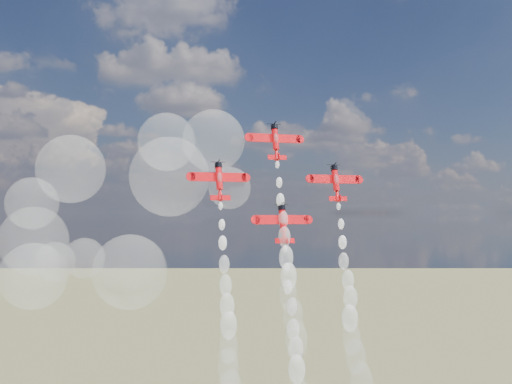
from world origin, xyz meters
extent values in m
cylinder|color=red|center=(-5.66, 11.30, 111.47)|extent=(1.57, 3.05, 6.05)
cylinder|color=black|center=(-5.66, 12.12, 114.51)|extent=(1.80, 2.03, 1.56)
cube|color=red|center=(-5.66, 11.76, 111.69)|extent=(13.71, 0.83, 2.23)
cube|color=white|center=(-9.36, 11.89, 111.66)|extent=(5.39, 0.19, 0.61)
cube|color=white|center=(-1.95, 11.89, 111.66)|extent=(5.39, 0.19, 0.61)
cube|color=red|center=(-5.66, 9.81, 106.64)|extent=(4.94, 0.45, 1.23)
cube|color=red|center=(-5.66, 8.93, 106.64)|extent=(0.16, 2.23, 1.91)
ellipsoid|color=silver|center=(-5.66, 10.67, 111.52)|extent=(1.24, 1.79, 2.98)
cone|color=red|center=(-5.66, 10.15, 107.47)|extent=(1.57, 2.29, 3.23)
cylinder|color=red|center=(-20.97, 8.48, 101.13)|extent=(1.57, 3.05, 6.05)
cylinder|color=black|center=(-20.97, 9.31, 104.16)|extent=(1.80, 2.03, 1.56)
cube|color=red|center=(-20.97, 8.95, 101.35)|extent=(13.71, 0.83, 2.23)
cube|color=white|center=(-24.68, 9.08, 101.31)|extent=(5.39, 0.19, 0.61)
cube|color=white|center=(-17.27, 9.08, 101.31)|extent=(5.39, 0.19, 0.61)
cube|color=red|center=(-20.97, 6.99, 96.29)|extent=(4.94, 0.45, 1.23)
cube|color=red|center=(-20.97, 6.12, 96.29)|extent=(0.16, 2.23, 1.91)
ellipsoid|color=silver|center=(-20.97, 7.85, 101.18)|extent=(1.24, 1.79, 2.98)
cone|color=red|center=(-20.97, 7.33, 97.13)|extent=(1.57, 2.29, 3.23)
cylinder|color=red|center=(9.66, 8.48, 101.13)|extent=(1.57, 3.05, 6.05)
cylinder|color=black|center=(9.66, 9.31, 104.16)|extent=(1.80, 2.03, 1.56)
cube|color=red|center=(9.66, 8.95, 101.35)|extent=(13.71, 0.83, 2.23)
cube|color=white|center=(5.95, 9.08, 101.31)|extent=(5.39, 0.19, 0.61)
cube|color=white|center=(13.37, 9.08, 101.31)|extent=(5.39, 0.19, 0.61)
cube|color=red|center=(9.66, 6.99, 96.29)|extent=(4.94, 0.45, 1.23)
cube|color=red|center=(9.66, 6.12, 96.29)|extent=(0.16, 2.23, 1.91)
ellipsoid|color=silver|center=(9.66, 7.85, 101.18)|extent=(1.24, 1.79, 2.98)
cone|color=red|center=(9.66, 7.33, 97.13)|extent=(1.57, 2.29, 3.23)
cylinder|color=red|center=(-5.66, 5.66, 90.78)|extent=(1.57, 3.05, 6.05)
cylinder|color=black|center=(-5.66, 6.49, 93.82)|extent=(1.80, 2.03, 1.56)
cube|color=red|center=(-5.66, 6.13, 91.00)|extent=(13.71, 0.83, 2.23)
cube|color=white|center=(-9.36, 6.26, 90.97)|extent=(5.39, 0.19, 0.61)
cube|color=white|center=(-1.95, 6.26, 90.97)|extent=(5.39, 0.19, 0.61)
cube|color=red|center=(-5.66, 4.17, 85.94)|extent=(4.94, 0.45, 1.23)
cube|color=red|center=(-5.66, 3.30, 85.95)|extent=(0.16, 2.23, 1.91)
ellipsoid|color=silver|center=(-5.66, 5.04, 90.83)|extent=(1.24, 1.79, 2.98)
cone|color=red|center=(-5.66, 4.51, 86.78)|extent=(1.57, 2.29, 3.23)
sphere|color=white|center=(-5.74, 9.43, 104.79)|extent=(1.04, 1.04, 1.04)
sphere|color=white|center=(-5.73, 8.06, 100.23)|extent=(1.50, 1.50, 1.50)
sphere|color=white|center=(-5.89, 6.77, 95.79)|extent=(1.96, 1.96, 1.96)
sphere|color=white|center=(-5.47, 5.96, 91.07)|extent=(2.42, 2.42, 2.42)
sphere|color=white|center=(-5.75, 4.23, 86.85)|extent=(2.88, 2.88, 2.88)
sphere|color=white|center=(-5.63, 3.30, 81.95)|extent=(3.34, 3.34, 3.34)
sphere|color=white|center=(-5.56, 1.77, 77.60)|extent=(3.80, 3.80, 3.80)
sphere|color=white|center=(-5.98, 1.08, 73.47)|extent=(4.26, 4.26, 4.26)
sphere|color=white|center=(-5.47, -0.90, 68.80)|extent=(4.72, 4.72, 4.72)
sphere|color=white|center=(-5.17, -2.24, 63.39)|extent=(5.18, 5.18, 5.18)
sphere|color=white|center=(-20.97, 6.74, 94.32)|extent=(1.04, 1.04, 1.04)
sphere|color=white|center=(-20.96, 5.47, 89.89)|extent=(1.50, 1.50, 1.50)
sphere|color=white|center=(-21.04, 4.32, 85.62)|extent=(1.96, 1.96, 1.96)
sphere|color=white|center=(-20.96, 3.07, 80.76)|extent=(2.42, 2.42, 2.42)
sphere|color=white|center=(-21.03, 1.52, 76.11)|extent=(2.88, 2.88, 2.88)
sphere|color=white|center=(-20.95, 0.29, 71.57)|extent=(3.34, 3.34, 3.34)
sphere|color=white|center=(-20.84, -0.62, 67.44)|extent=(3.80, 3.80, 3.80)
sphere|color=white|center=(-21.20, -2.12, 62.78)|extent=(4.26, 4.26, 4.26)
sphere|color=white|center=(-21.54, -3.19, 58.66)|extent=(4.72, 4.72, 4.72)
sphere|color=white|center=(9.67, 6.66, 94.33)|extent=(1.04, 1.04, 1.04)
sphere|color=white|center=(9.80, 5.51, 89.87)|extent=(1.50, 1.50, 1.50)
sphere|color=white|center=(9.66, 4.38, 85.36)|extent=(1.96, 1.96, 1.96)
sphere|color=white|center=(9.38, 3.23, 80.75)|extent=(2.42, 2.42, 2.42)
sphere|color=white|center=(9.81, 1.71, 76.28)|extent=(2.88, 2.88, 2.88)
sphere|color=white|center=(9.74, 0.26, 72.13)|extent=(3.34, 3.34, 3.34)
sphere|color=white|center=(9.21, -0.48, 67.46)|extent=(3.80, 3.80, 3.80)
sphere|color=white|center=(9.15, -1.62, 62.66)|extent=(4.26, 4.26, 4.26)
sphere|color=white|center=(9.65, -2.66, 58.69)|extent=(4.72, 4.72, 4.72)
sphere|color=white|center=(10.08, -4.64, 53.35)|extent=(5.18, 5.18, 5.18)
sphere|color=white|center=(-5.73, 3.83, 84.09)|extent=(1.04, 1.04, 1.04)
sphere|color=white|center=(-5.75, 2.65, 79.47)|extent=(1.50, 1.50, 1.50)
sphere|color=white|center=(-5.85, 1.49, 75.10)|extent=(1.96, 1.96, 1.96)
sphere|color=white|center=(-5.44, -0.12, 70.72)|extent=(2.42, 2.42, 2.42)
sphere|color=white|center=(-5.62, -1.45, 65.67)|extent=(2.88, 2.88, 2.88)
sphere|color=white|center=(-5.29, -2.28, 61.49)|extent=(3.34, 3.34, 3.34)
sphere|color=white|center=(-5.72, -3.97, 57.20)|extent=(3.80, 3.80, 3.80)
sphere|color=white|center=(-30.37, 25.86, 102.27)|extent=(21.26, 21.26, 21.26)
sphere|color=white|center=(-59.21, 33.45, 79.81)|extent=(10.48, 10.48, 10.48)
sphere|color=white|center=(-63.54, 19.08, 77.64)|extent=(15.89, 15.89, 15.89)
sphere|color=white|center=(-55.40, 28.07, 103.93)|extent=(17.56, 17.56, 17.56)
sphere|color=white|center=(-16.80, 14.45, 98.97)|extent=(10.70, 10.70, 10.70)
sphere|color=white|center=(-41.21, 17.11, 78.22)|extent=(18.37, 18.37, 18.37)
sphere|color=white|center=(-64.45, 32.35, 85.46)|extent=(17.67, 17.67, 17.67)
sphere|color=white|center=(-20.37, 17.41, 111.20)|extent=(16.07, 16.07, 16.07)
sphere|color=white|center=(-30.24, 32.28, 112.24)|extent=(16.09, 16.09, 16.09)
sphere|color=white|center=(-64.57, 26.59, 95.04)|extent=(13.02, 13.02, 13.02)
sphere|color=white|center=(-51.81, 28.51, 80.97)|extent=(10.48, 10.48, 10.48)
camera|label=1|loc=(-53.88, -132.34, 92.67)|focal=42.00mm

